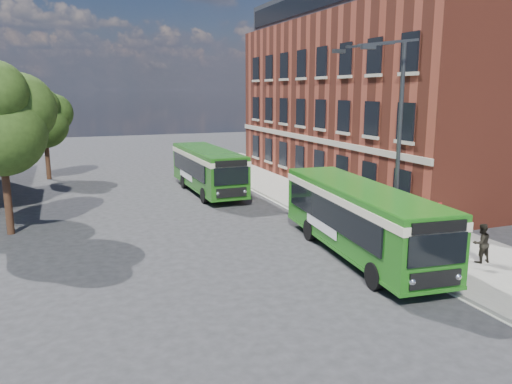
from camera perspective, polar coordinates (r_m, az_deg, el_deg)
name	(u,v)px	position (r m, az deg, el deg)	size (l,w,h in m)	color
ground	(269,248)	(22.49, 1.47, -6.47)	(120.00, 120.00, 0.00)	#28282B
pavement	(321,199)	(32.38, 7.49, -0.80)	(6.00, 48.00, 0.15)	gray
kerb_line	(278,204)	(31.08, 2.54, -1.37)	(0.12, 48.00, 0.01)	beige
brick_office	(382,90)	(38.74, 14.17, 11.25)	(12.10, 26.00, 14.20)	maroon
street_lamp	(392,142)	(22.14, 15.28, 5.53)	(2.96, 2.38, 9.00)	#35373A
bus_stop_sign	(436,227)	(21.51, 19.92, -3.83)	(0.35, 0.08, 2.52)	#35373A
bus_front	(359,214)	(21.53, 11.69, -2.46)	(3.58, 11.11, 3.02)	#1E6516
bus_rear	(208,166)	(34.32, -5.55, 2.92)	(2.76, 10.11, 3.02)	#1F5C15
pedestrian_a	(376,224)	(23.06, 13.58, -3.55)	(0.68, 0.44, 1.85)	black
pedestrian_b	(481,243)	(22.00, 24.34, -5.34)	(0.78, 0.61, 1.60)	black
tree_left	(1,119)	(26.56, -27.14, 7.46)	(4.92, 4.68, 8.31)	#321E12
tree_right	(45,118)	(42.51, -22.98, 7.79)	(4.21, 4.00, 7.11)	#321E12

